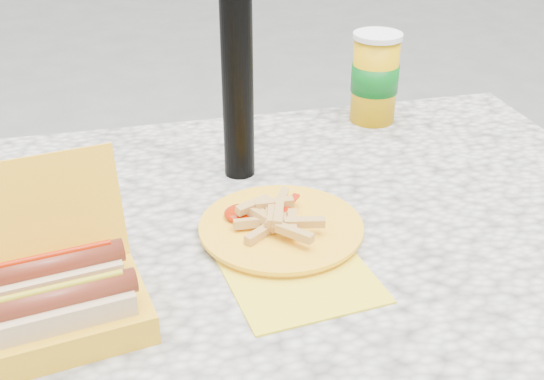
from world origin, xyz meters
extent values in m
cube|color=beige|center=(0.00, 0.00, 0.72)|extent=(1.20, 0.80, 0.05)
cylinder|color=black|center=(0.50, 0.30, 0.35)|extent=(0.07, 0.07, 0.70)
cube|color=yellow|center=(-0.29, -0.18, 0.77)|extent=(0.24, 0.18, 0.04)
cube|color=yellow|center=(-0.30, -0.09, 0.86)|extent=(0.22, 0.08, 0.14)
cube|color=tan|center=(-0.28, -0.21, 0.79)|extent=(0.19, 0.08, 0.05)
cylinder|color=brown|center=(-0.28, -0.21, 0.82)|extent=(0.19, 0.06, 0.03)
cylinder|color=#AE9B14|center=(-0.28, -0.21, 0.83)|extent=(0.16, 0.04, 0.01)
cube|color=tan|center=(-0.30, -0.15, 0.79)|extent=(0.19, 0.08, 0.05)
cylinder|color=brown|center=(-0.30, -0.15, 0.82)|extent=(0.19, 0.06, 0.03)
cylinder|color=#A51900|center=(-0.30, -0.15, 0.83)|extent=(0.16, 0.04, 0.01)
cube|color=yellow|center=(0.02, -0.15, 0.75)|extent=(0.20, 0.20, 0.00)
cylinder|color=yellow|center=(0.02, -0.04, 0.76)|extent=(0.22, 0.22, 0.01)
cylinder|color=yellow|center=(0.02, -0.04, 0.76)|extent=(0.24, 0.24, 0.01)
cube|color=#D2964B|center=(0.00, -0.02, 0.77)|extent=(0.03, 0.06, 0.01)
cube|color=#D2964B|center=(0.03, -0.06, 0.78)|extent=(0.03, 0.06, 0.01)
cube|color=#D2964B|center=(-0.02, -0.07, 0.77)|extent=(0.05, 0.04, 0.01)
cube|color=#D2964B|center=(0.01, -0.05, 0.79)|extent=(0.03, 0.06, 0.01)
cube|color=#D2964B|center=(0.04, -0.07, 0.79)|extent=(0.06, 0.02, 0.01)
cube|color=#D2964B|center=(0.00, -0.04, 0.78)|extent=(0.03, 0.06, 0.01)
cube|color=#D2964B|center=(0.02, -0.04, 0.78)|extent=(0.03, 0.06, 0.01)
cube|color=#D2964B|center=(0.01, -0.04, 0.79)|extent=(0.03, 0.06, 0.01)
cube|color=#D2964B|center=(-0.02, -0.04, 0.78)|extent=(0.06, 0.02, 0.01)
cube|color=#D2964B|center=(0.02, -0.10, 0.79)|extent=(0.05, 0.05, 0.01)
cube|color=#D2964B|center=(0.02, -0.02, 0.79)|extent=(0.06, 0.01, 0.01)
cube|color=#D2964B|center=(0.03, 0.01, 0.78)|extent=(0.04, 0.06, 0.01)
cube|color=#D2964B|center=(0.02, -0.04, 0.78)|extent=(0.02, 0.06, 0.01)
cube|color=#D2964B|center=(-0.01, -0.04, 0.78)|extent=(0.04, 0.06, 0.01)
cube|color=#D2964B|center=(0.00, -0.04, 0.78)|extent=(0.03, 0.06, 0.01)
cube|color=#D2964B|center=(-0.01, -0.01, 0.79)|extent=(0.06, 0.04, 0.01)
ellipsoid|color=#A51900|center=(-0.03, -0.01, 0.77)|extent=(0.05, 0.05, 0.01)
cube|color=#BB1906|center=(0.03, -0.03, 0.78)|extent=(0.07, 0.08, 0.00)
cylinder|color=#E2A205|center=(0.30, 0.32, 0.83)|extent=(0.09, 0.09, 0.16)
cylinder|color=#056115|center=(0.30, 0.32, 0.84)|extent=(0.09, 0.09, 0.05)
cylinder|color=white|center=(0.30, 0.32, 0.92)|extent=(0.09, 0.09, 0.01)
camera|label=1|loc=(-0.19, -0.84, 1.28)|focal=45.00mm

